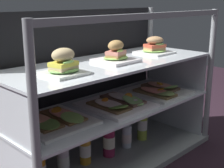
{
  "coord_description": "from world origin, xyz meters",
  "views": [
    {
      "loc": [
        -1.23,
        -1.22,
        0.95
      ],
      "look_at": [
        0.0,
        0.0,
        0.48
      ],
      "focal_mm": 50.75,
      "sensor_mm": 36.0,
      "label": 1
    }
  ],
  "objects_px": {
    "juice_bottle_back_right": "(85,148)",
    "juice_bottle_front_left_end": "(142,124)",
    "open_sandwich_tray_near_right_corner": "(117,103)",
    "plated_roll_sandwich_mid_left": "(155,47)",
    "plated_roll_sandwich_far_right": "(116,55)",
    "juice_bottle_front_middle": "(109,141)",
    "plated_roll_sandwich_far_left": "(64,64)",
    "juice_bottle_back_left": "(63,158)",
    "open_sandwich_tray_near_left_corner": "(53,120)",
    "open_sandwich_tray_right_of_center": "(158,90)",
    "juice_bottle_tucked_behind": "(127,135)"
  },
  "relations": [
    {
      "from": "plated_roll_sandwich_far_left",
      "to": "juice_bottle_back_right",
      "type": "relative_size",
      "value": 0.72
    },
    {
      "from": "open_sandwich_tray_right_of_center",
      "to": "juice_bottle_front_middle",
      "type": "xyz_separation_m",
      "value": [
        -0.4,
        0.05,
        -0.24
      ]
    },
    {
      "from": "plated_roll_sandwich_far_left",
      "to": "open_sandwich_tray_right_of_center",
      "type": "distance_m",
      "value": 0.82
    },
    {
      "from": "plated_roll_sandwich_far_left",
      "to": "open_sandwich_tray_near_right_corner",
      "type": "distance_m",
      "value": 0.48
    },
    {
      "from": "plated_roll_sandwich_far_left",
      "to": "juice_bottle_tucked_behind",
      "type": "relative_size",
      "value": 0.89
    },
    {
      "from": "plated_roll_sandwich_far_left",
      "to": "juice_bottle_back_right",
      "type": "xyz_separation_m",
      "value": [
        0.21,
        0.11,
        -0.53
      ]
    },
    {
      "from": "open_sandwich_tray_right_of_center",
      "to": "juice_bottle_back_right",
      "type": "xyz_separation_m",
      "value": [
        -0.56,
        0.09,
        -0.24
      ]
    },
    {
      "from": "plated_roll_sandwich_far_right",
      "to": "juice_bottle_front_middle",
      "type": "bearing_deg",
      "value": 114.66
    },
    {
      "from": "open_sandwich_tray_near_right_corner",
      "to": "juice_bottle_front_middle",
      "type": "height_order",
      "value": "open_sandwich_tray_near_right_corner"
    },
    {
      "from": "juice_bottle_back_left",
      "to": "juice_bottle_back_right",
      "type": "relative_size",
      "value": 0.94
    },
    {
      "from": "plated_roll_sandwich_far_right",
      "to": "open_sandwich_tray_right_of_center",
      "type": "distance_m",
      "value": 0.47
    },
    {
      "from": "plated_roll_sandwich_far_right",
      "to": "open_sandwich_tray_near_right_corner",
      "type": "height_order",
      "value": "plated_roll_sandwich_far_right"
    },
    {
      "from": "plated_roll_sandwich_far_left",
      "to": "juice_bottle_back_left",
      "type": "height_order",
      "value": "plated_roll_sandwich_far_left"
    },
    {
      "from": "open_sandwich_tray_near_left_corner",
      "to": "juice_bottle_front_middle",
      "type": "relative_size",
      "value": 1.59
    },
    {
      "from": "juice_bottle_front_left_end",
      "to": "plated_roll_sandwich_far_right",
      "type": "bearing_deg",
      "value": -171.33
    },
    {
      "from": "juice_bottle_back_left",
      "to": "juice_bottle_back_right",
      "type": "xyz_separation_m",
      "value": [
        0.16,
        0.0,
        0.01
      ]
    },
    {
      "from": "juice_bottle_back_right",
      "to": "juice_bottle_back_left",
      "type": "bearing_deg",
      "value": -179.33
    },
    {
      "from": "juice_bottle_back_right",
      "to": "juice_bottle_front_left_end",
      "type": "relative_size",
      "value": 0.97
    },
    {
      "from": "juice_bottle_back_right",
      "to": "juice_bottle_front_left_end",
      "type": "bearing_deg",
      "value": -2.74
    },
    {
      "from": "juice_bottle_front_middle",
      "to": "juice_bottle_tucked_behind",
      "type": "xyz_separation_m",
      "value": [
        0.16,
        0.0,
        -0.02
      ]
    },
    {
      "from": "open_sandwich_tray_right_of_center",
      "to": "juice_bottle_front_left_end",
      "type": "relative_size",
      "value": 1.5
    },
    {
      "from": "plated_roll_sandwich_far_left",
      "to": "plated_roll_sandwich_mid_left",
      "type": "height_order",
      "value": "plated_roll_sandwich_far_left"
    },
    {
      "from": "juice_bottle_front_left_end",
      "to": "juice_bottle_back_right",
      "type": "bearing_deg",
      "value": 177.26
    },
    {
      "from": "juice_bottle_front_left_end",
      "to": "plated_roll_sandwich_far_left",
      "type": "bearing_deg",
      "value": -172.77
    },
    {
      "from": "plated_roll_sandwich_mid_left",
      "to": "open_sandwich_tray_near_right_corner",
      "type": "distance_m",
      "value": 0.47
    },
    {
      "from": "juice_bottle_front_left_end",
      "to": "open_sandwich_tray_near_right_corner",
      "type": "bearing_deg",
      "value": -169.72
    },
    {
      "from": "plated_roll_sandwich_mid_left",
      "to": "juice_bottle_front_middle",
      "type": "relative_size",
      "value": 0.86
    },
    {
      "from": "open_sandwich_tray_near_right_corner",
      "to": "open_sandwich_tray_near_left_corner",
      "type": "bearing_deg",
      "value": 172.45
    },
    {
      "from": "open_sandwich_tray_near_right_corner",
      "to": "juice_bottle_front_middle",
      "type": "distance_m",
      "value": 0.25
    },
    {
      "from": "open_sandwich_tray_near_left_corner",
      "to": "plated_roll_sandwich_far_left",
      "type": "bearing_deg",
      "value": -79.92
    },
    {
      "from": "plated_roll_sandwich_mid_left",
      "to": "juice_bottle_back_left",
      "type": "xyz_separation_m",
      "value": [
        -0.71,
        0.04,
        -0.53
      ]
    },
    {
      "from": "juice_bottle_back_right",
      "to": "juice_bottle_front_middle",
      "type": "height_order",
      "value": "juice_bottle_back_right"
    },
    {
      "from": "juice_bottle_back_right",
      "to": "juice_bottle_front_middle",
      "type": "relative_size",
      "value": 1.05
    },
    {
      "from": "plated_roll_sandwich_mid_left",
      "to": "open_sandwich_tray_near_right_corner",
      "type": "bearing_deg",
      "value": -175.01
    },
    {
      "from": "juice_bottle_back_left",
      "to": "juice_bottle_back_right",
      "type": "height_order",
      "value": "juice_bottle_back_right"
    },
    {
      "from": "plated_roll_sandwich_mid_left",
      "to": "juice_bottle_front_left_end",
      "type": "bearing_deg",
      "value": 164.09
    },
    {
      "from": "juice_bottle_back_right",
      "to": "open_sandwich_tray_right_of_center",
      "type": "bearing_deg",
      "value": -8.65
    },
    {
      "from": "plated_roll_sandwich_far_right",
      "to": "open_sandwich_tray_right_of_center",
      "type": "height_order",
      "value": "plated_roll_sandwich_far_right"
    },
    {
      "from": "juice_bottle_back_right",
      "to": "plated_roll_sandwich_far_right",
      "type": "bearing_deg",
      "value": -21.41
    },
    {
      "from": "juice_bottle_back_right",
      "to": "juice_bottle_front_middle",
      "type": "distance_m",
      "value": 0.16
    },
    {
      "from": "juice_bottle_back_left",
      "to": "juice_bottle_front_middle",
      "type": "bearing_deg",
      "value": -5.32
    },
    {
      "from": "open_sandwich_tray_near_left_corner",
      "to": "juice_bottle_front_left_end",
      "type": "bearing_deg",
      "value": 0.11
    },
    {
      "from": "juice_bottle_front_left_end",
      "to": "open_sandwich_tray_near_left_corner",
      "type": "bearing_deg",
      "value": -179.89
    },
    {
      "from": "plated_roll_sandwich_mid_left",
      "to": "open_sandwich_tray_near_left_corner",
      "type": "distance_m",
      "value": 0.83
    },
    {
      "from": "juice_bottle_front_left_end",
      "to": "juice_bottle_front_middle",
      "type": "bearing_deg",
      "value": -178.53
    },
    {
      "from": "plated_roll_sandwich_mid_left",
      "to": "open_sandwich_tray_near_left_corner",
      "type": "bearing_deg",
      "value": 178.51
    },
    {
      "from": "open_sandwich_tray_near_left_corner",
      "to": "juice_bottle_back_left",
      "type": "bearing_deg",
      "value": 18.44
    },
    {
      "from": "open_sandwich_tray_near_right_corner",
      "to": "juice_bottle_back_right",
      "type": "bearing_deg",
      "value": 156.57
    },
    {
      "from": "juice_bottle_back_left",
      "to": "plated_roll_sandwich_far_left",
      "type": "bearing_deg",
      "value": -115.65
    },
    {
      "from": "open_sandwich_tray_right_of_center",
      "to": "juice_bottle_tucked_behind",
      "type": "relative_size",
      "value": 1.91
    }
  ]
}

